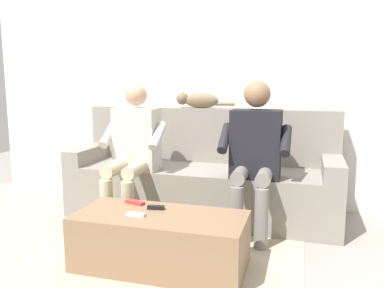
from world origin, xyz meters
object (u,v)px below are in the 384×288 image
couch (203,180)px  person_left_seated (255,149)px  coffee_table (161,241)px  cat_on_backrest (197,100)px  person_right_seated (133,147)px  remote_black (156,207)px  remote_white (136,214)px  remote_red (135,202)px

couch → person_left_seated: bearing=145.8°
coffee_table → cat_on_backrest: size_ratio=1.97×
coffee_table → person_left_seated: (-0.50, -0.73, 0.50)m
person_left_seated → person_right_seated: size_ratio=1.02×
remote_black → person_left_seated: bearing=40.1°
remote_white → cat_on_backrest: bearing=87.4°
person_right_seated → cat_on_backrest: (-0.39, -0.59, 0.37)m
cat_on_backrest → remote_white: cat_on_backrest is taller
remote_red → couch: bearing=90.8°
coffee_table → remote_white: 0.24m
cat_on_backrest → remote_red: bearing=83.4°
person_left_seated → remote_red: bearing=37.6°
remote_white → remote_red: bearing=113.9°
couch → person_left_seated: 0.70m
person_right_seated → remote_black: (-0.44, 0.62, -0.29)m
cat_on_backrest → remote_black: 1.37m
cat_on_backrest → remote_white: (0.03, 1.37, -0.65)m
coffee_table → couch: bearing=-90.0°
person_left_seated → cat_on_backrest: size_ratio=2.16×
couch → coffee_table: size_ratio=2.15×
couch → remote_white: 1.15m
couch → remote_red: 0.95m
remote_red → coffee_table: bearing=-16.9°
couch → person_right_seated: size_ratio=2.01×
coffee_table → person_right_seated: size_ratio=0.93×
person_right_seated → person_left_seated: bearing=-178.7°
couch → person_right_seated: bearing=36.0°
remote_red → remote_black: bearing=-5.0°
person_left_seated → person_right_seated: 1.00m
coffee_table → remote_red: size_ratio=7.52×
couch → person_right_seated: 0.70m
person_left_seated → person_right_seated: (1.00, 0.02, -0.02)m
coffee_table → cat_on_backrest: 1.55m
remote_black → remote_red: 0.19m
coffee_table → person_right_seated: person_right_seated is taller
remote_black → remote_red: (0.18, -0.07, -0.00)m
couch → remote_white: couch is taller
coffee_table → remote_black: (0.06, -0.09, 0.19)m
couch → coffee_table: couch is taller
remote_white → remote_red: size_ratio=0.82×
person_right_seated → cat_on_backrest: size_ratio=2.11×
couch → remote_white: bearing=83.0°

